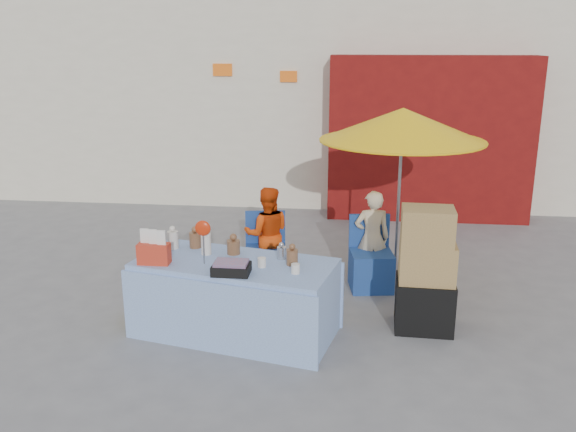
# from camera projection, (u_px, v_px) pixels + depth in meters

# --- Properties ---
(ground) EXTENTS (80.00, 80.00, 0.00)m
(ground) POSITION_uv_depth(u_px,v_px,m) (251.00, 324.00, 6.31)
(ground) COLOR slate
(ground) RESTS_ON ground
(backdrop) EXTENTS (14.00, 8.00, 7.80)m
(backdrop) POSITION_uv_depth(u_px,v_px,m) (334.00, 26.00, 12.57)
(backdrop) COLOR silver
(backdrop) RESTS_ON ground
(market_table) EXTENTS (2.12, 1.33, 1.19)m
(market_table) POSITION_uv_depth(u_px,v_px,m) (235.00, 297.00, 6.02)
(market_table) COLOR #9AC1F7
(market_table) RESTS_ON ground
(chair_left) EXTENTS (0.54, 0.54, 0.85)m
(chair_left) POSITION_uv_depth(u_px,v_px,m) (266.00, 263.00, 7.29)
(chair_left) COLOR #204595
(chair_left) RESTS_ON ground
(chair_right) EXTENTS (0.54, 0.54, 0.85)m
(chair_right) POSITION_uv_depth(u_px,v_px,m) (371.00, 267.00, 7.16)
(chair_right) COLOR #204595
(chair_right) RESTS_ON ground
(vendor_orange) EXTENTS (0.62, 0.52, 1.16)m
(vendor_orange) POSITION_uv_depth(u_px,v_px,m) (267.00, 234.00, 7.33)
(vendor_orange) COLOR #E6430C
(vendor_orange) RESTS_ON ground
(vendor_beige) EXTENTS (0.46, 0.34, 1.15)m
(vendor_beige) POSITION_uv_depth(u_px,v_px,m) (372.00, 238.00, 7.20)
(vendor_beige) COLOR beige
(vendor_beige) RESTS_ON ground
(umbrella) EXTENTS (1.90, 1.90, 2.09)m
(umbrella) POSITION_uv_depth(u_px,v_px,m) (403.00, 125.00, 6.94)
(umbrella) COLOR gray
(umbrella) RESTS_ON ground
(box_stack) EXTENTS (0.59, 0.49, 1.27)m
(box_stack) POSITION_uv_depth(u_px,v_px,m) (426.00, 274.00, 6.06)
(box_stack) COLOR black
(box_stack) RESTS_ON ground
(tarp_bundle) EXTENTS (0.89, 0.81, 0.33)m
(tarp_bundle) POSITION_uv_depth(u_px,v_px,m) (160.00, 306.00, 6.34)
(tarp_bundle) COLOR yellow
(tarp_bundle) RESTS_ON ground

